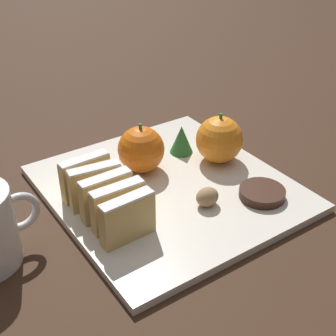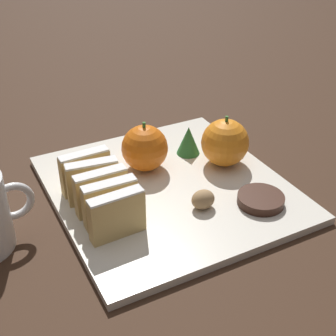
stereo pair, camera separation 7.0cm
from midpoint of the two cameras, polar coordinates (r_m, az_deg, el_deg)
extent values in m
plane|color=#382316|center=(0.72, -2.77, -2.93)|extent=(6.00, 6.00, 0.00)
cube|color=silver|center=(0.72, -2.79, -2.53)|extent=(0.34, 0.36, 0.01)
cube|color=tan|center=(0.60, -8.27, -6.36)|extent=(0.07, 0.02, 0.06)
cube|color=white|center=(0.58, -8.51, -3.89)|extent=(0.07, 0.02, 0.00)
cube|color=tan|center=(0.62, -9.30, -4.86)|extent=(0.07, 0.02, 0.06)
cube|color=white|center=(0.60, -9.56, -2.44)|extent=(0.07, 0.02, 0.00)
cube|color=tan|center=(0.64, -10.60, -3.58)|extent=(0.07, 0.02, 0.06)
cube|color=white|center=(0.63, -10.88, -1.21)|extent=(0.07, 0.02, 0.00)
cube|color=tan|center=(0.67, -11.80, -2.39)|extent=(0.08, 0.03, 0.06)
cube|color=white|center=(0.65, -12.10, -0.07)|extent=(0.07, 0.03, 0.00)
cube|color=tan|center=(0.69, -12.86, -1.25)|extent=(0.07, 0.02, 0.06)
cube|color=white|center=(0.67, -13.18, 1.02)|extent=(0.07, 0.02, 0.00)
sphere|color=orange|center=(0.76, 3.67, 3.40)|extent=(0.08, 0.08, 0.08)
cylinder|color=#38702D|center=(0.74, 3.78, 6.23)|extent=(0.01, 0.00, 0.01)
sphere|color=orange|center=(0.73, -6.02, 2.18)|extent=(0.07, 0.07, 0.07)
cylinder|color=#38702D|center=(0.71, -6.20, 4.95)|extent=(0.01, 0.01, 0.01)
ellipsoid|color=#9E7A51|center=(0.66, 1.82, -3.64)|extent=(0.03, 0.03, 0.03)
cylinder|color=#381E14|center=(0.69, 8.59, -3.14)|extent=(0.07, 0.07, 0.01)
cone|color=#2D7538|center=(0.78, -0.89, 3.44)|extent=(0.04, 0.04, 0.05)
torus|color=white|center=(0.62, -20.74, -5.30)|extent=(0.05, 0.01, 0.05)
camera|label=1|loc=(0.03, -92.86, -1.78)|focal=50.00mm
camera|label=2|loc=(0.03, 87.14, 1.78)|focal=50.00mm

